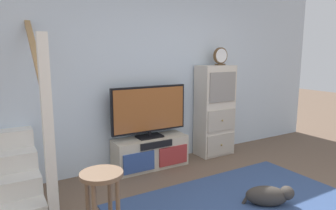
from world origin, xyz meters
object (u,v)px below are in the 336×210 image
(media_console, at_px, (151,153))
(side_cabinet, at_px, (215,111))
(television, at_px, (149,110))
(desk_clock, at_px, (220,56))
(bar_stool_near, at_px, (102,194))
(dog, at_px, (269,196))

(media_console, bearing_deg, side_cabinet, 0.51)
(television, distance_m, desk_clock, 1.43)
(bar_stool_near, height_order, dog, bar_stool_near)
(desk_clock, relative_size, bar_stool_near, 0.39)
(media_console, relative_size, television, 0.95)
(dog, bearing_deg, side_cabinet, 70.86)
(media_console, height_order, bar_stool_near, bar_stool_near)
(media_console, bearing_deg, desk_clock, -0.22)
(desk_clock, height_order, bar_stool_near, desk_clock)
(television, bearing_deg, media_console, -90.00)
(media_console, relative_size, dog, 2.22)
(side_cabinet, bearing_deg, bar_stool_near, -147.65)
(desk_clock, bearing_deg, dog, -111.51)
(television, height_order, bar_stool_near, television)
(dog, bearing_deg, bar_stool_near, 175.38)
(side_cabinet, distance_m, dog, 1.82)
(media_console, distance_m, desk_clock, 1.82)
(side_cabinet, distance_m, desk_clock, 0.86)
(television, xyz_separation_m, desk_clock, (1.23, -0.03, 0.74))
(side_cabinet, height_order, dog, side_cabinet)
(dog, bearing_deg, media_console, 110.17)
(media_console, bearing_deg, television, 90.00)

